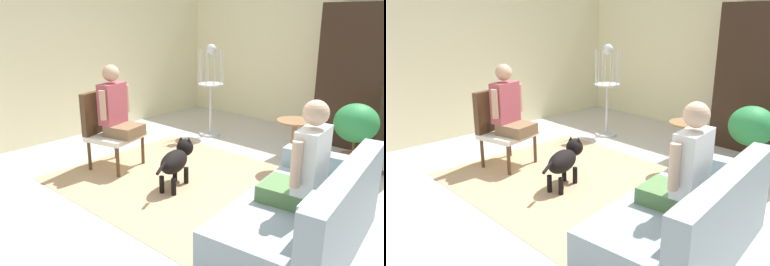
% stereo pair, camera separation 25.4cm
% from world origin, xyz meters
% --- Properties ---
extents(ground_plane, '(7.54, 7.54, 0.00)m').
position_xyz_m(ground_plane, '(0.00, 0.00, 0.00)').
color(ground_plane, beige).
extents(back_wall, '(6.51, 0.12, 2.55)m').
position_xyz_m(back_wall, '(0.00, 3.20, 1.28)').
color(back_wall, beige).
rests_on(back_wall, ground).
extents(left_wall, '(0.12, 6.88, 2.55)m').
position_xyz_m(left_wall, '(-3.01, 0.30, 1.28)').
color(left_wall, beige).
rests_on(left_wall, ground).
extents(area_rug, '(3.17, 2.37, 0.01)m').
position_xyz_m(area_rug, '(-0.19, 0.05, 0.00)').
color(area_rug, tan).
rests_on(area_rug, ground).
extents(couch, '(1.12, 1.84, 0.80)m').
position_xyz_m(couch, '(1.32, -0.26, 0.28)').
color(couch, '#8EA0AD').
rests_on(couch, ground).
extents(armchair, '(0.69, 0.73, 0.99)m').
position_xyz_m(armchair, '(-1.47, -0.24, 0.56)').
color(armchair, '#4C331E').
rests_on(armchair, ground).
extents(person_on_couch, '(0.52, 0.53, 0.88)m').
position_xyz_m(person_on_couch, '(1.28, -0.29, 0.75)').
color(person_on_couch, '#507945').
extents(person_on_armchair, '(0.54, 0.51, 0.88)m').
position_xyz_m(person_on_armchair, '(-1.31, -0.20, 0.80)').
color(person_on_armchair, brown).
extents(round_end_table, '(0.45, 0.45, 0.65)m').
position_xyz_m(round_end_table, '(0.38, 1.25, 0.39)').
color(round_end_table, olive).
rests_on(round_end_table, ground).
extents(dog, '(0.40, 0.78, 0.53)m').
position_xyz_m(dog, '(-0.35, -0.10, 0.33)').
color(dog, black).
rests_on(dog, ground).
extents(bird_cage_stand, '(0.41, 0.41, 1.48)m').
position_xyz_m(bird_cage_stand, '(-1.38, 1.72, 0.77)').
color(bird_cage_stand, silver).
rests_on(bird_cage_stand, ground).
extents(potted_plant, '(0.54, 0.54, 0.87)m').
position_xyz_m(potted_plant, '(0.95, 1.74, 0.56)').
color(potted_plant, '#996047').
rests_on(potted_plant, ground).
extents(armoire_cabinet, '(0.95, 0.56, 2.08)m').
position_xyz_m(armoire_cabinet, '(0.49, 2.79, 1.04)').
color(armoire_cabinet, black).
rests_on(armoire_cabinet, ground).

